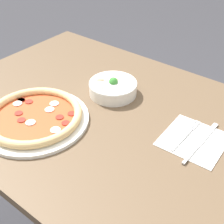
{
  "coord_description": "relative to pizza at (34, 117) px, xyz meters",
  "views": [
    {
      "loc": [
        0.51,
        -0.65,
        1.37
      ],
      "look_at": [
        0.01,
        -0.01,
        0.77
      ],
      "focal_mm": 50.0,
      "sensor_mm": 36.0,
      "label": 1
    }
  ],
  "objects": [
    {
      "name": "dining_table",
      "position": [
        0.17,
        0.18,
        -0.12
      ],
      "size": [
        1.25,
        0.84,
        0.75
      ],
      "color": "brown",
      "rests_on": "ground_plane"
    },
    {
      "name": "bowl",
      "position": [
        0.1,
        0.28,
        0.01
      ],
      "size": [
        0.17,
        0.17,
        0.07
      ],
      "color": "white",
      "rests_on": "dining_table"
    },
    {
      "name": "napkin",
      "position": [
        0.44,
        0.23,
        -0.02
      ],
      "size": [
        0.19,
        0.19,
        0.0
      ],
      "color": "white",
      "rests_on": "dining_table"
    },
    {
      "name": "knife",
      "position": [
        0.47,
        0.22,
        -0.01
      ],
      "size": [
        0.01,
        0.22,
        0.01
      ],
      "rotation": [
        0.0,
        0.0,
        1.57
      ],
      "color": "silver",
      "rests_on": "napkin"
    },
    {
      "name": "fork",
      "position": [
        0.42,
        0.23,
        -0.01
      ],
      "size": [
        0.01,
        0.17,
        0.0
      ],
      "rotation": [
        0.0,
        0.0,
        1.57
      ],
      "color": "silver",
      "rests_on": "napkin"
    },
    {
      "name": "pizza",
      "position": [
        0.0,
        0.0,
        0.0
      ],
      "size": [
        0.35,
        0.35,
        0.04
      ],
      "color": "white",
      "rests_on": "dining_table"
    }
  ]
}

